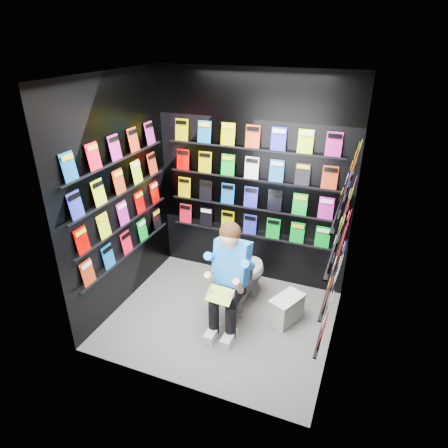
% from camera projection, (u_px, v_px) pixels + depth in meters
% --- Properties ---
extents(floor, '(2.40, 2.40, 0.00)m').
position_uv_depth(floor, '(221.00, 319.00, 4.52)').
color(floor, slate).
rests_on(floor, ground).
extents(ceiling, '(2.40, 2.40, 0.00)m').
position_uv_depth(ceiling, '(220.00, 76.00, 3.37)').
color(ceiling, white).
rests_on(ceiling, floor).
extents(wall_back, '(2.40, 0.04, 2.60)m').
position_uv_depth(wall_back, '(252.00, 182.00, 4.78)').
color(wall_back, black).
rests_on(wall_back, floor).
extents(wall_front, '(2.40, 0.04, 2.60)m').
position_uv_depth(wall_front, '(172.00, 265.00, 3.11)').
color(wall_front, black).
rests_on(wall_front, floor).
extents(wall_left, '(0.04, 2.00, 2.60)m').
position_uv_depth(wall_left, '(119.00, 198.00, 4.34)').
color(wall_left, black).
rests_on(wall_left, floor).
extents(wall_right, '(0.04, 2.00, 2.60)m').
position_uv_depth(wall_right, '(345.00, 236.00, 3.54)').
color(wall_right, black).
rests_on(wall_right, floor).
extents(comics_back, '(2.10, 0.06, 1.37)m').
position_uv_depth(comics_back, '(251.00, 183.00, 4.75)').
color(comics_back, '#BE0200').
rests_on(comics_back, wall_back).
extents(comics_left, '(0.06, 1.70, 1.37)m').
position_uv_depth(comics_left, '(121.00, 198.00, 4.33)').
color(comics_left, '#BE0200').
rests_on(comics_left, wall_left).
extents(comics_right, '(0.06, 1.70, 1.37)m').
position_uv_depth(comics_right, '(342.00, 235.00, 3.55)').
color(comics_right, '#BE0200').
rests_on(comics_right, wall_right).
extents(toilet, '(0.47, 0.78, 0.73)m').
position_uv_depth(toilet, '(244.00, 275.00, 4.66)').
color(toilet, silver).
rests_on(toilet, floor).
extents(longbox, '(0.34, 0.43, 0.28)m').
position_uv_depth(longbox, '(287.00, 310.00, 4.44)').
color(longbox, white).
rests_on(longbox, floor).
extents(longbox_lid, '(0.37, 0.46, 0.03)m').
position_uv_depth(longbox_lid, '(288.00, 299.00, 4.37)').
color(longbox_lid, white).
rests_on(longbox_lid, longbox).
extents(reader, '(0.54, 0.75, 1.33)m').
position_uv_depth(reader, '(232.00, 263.00, 4.17)').
color(reader, '#1A79F2').
rests_on(reader, toilet).
extents(held_comic, '(0.28, 0.17, 0.11)m').
position_uv_depth(held_comic, '(220.00, 295.00, 3.96)').
color(held_comic, green).
rests_on(held_comic, reader).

